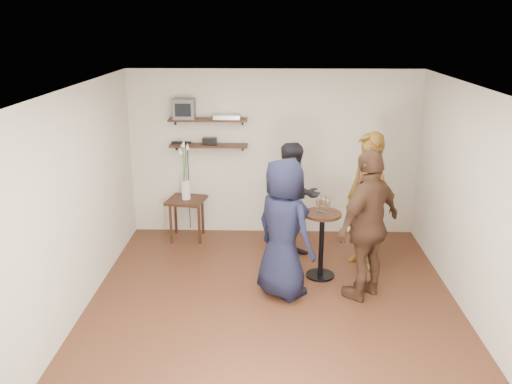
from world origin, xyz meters
TOP-DOWN VIEW (x-y plane):
  - room at (0.00, 0.00)m, footprint 4.58×5.08m
  - shelf_upper at (-1.00, 2.38)m, footprint 1.20×0.25m
  - shelf_lower at (-1.00, 2.38)m, footprint 1.20×0.25m
  - crt_monitor at (-1.35, 2.38)m, footprint 0.32×0.30m
  - dvd_deck at (-0.71, 2.38)m, footprint 0.40×0.24m
  - radio at (-0.99, 2.38)m, footprint 0.22×0.10m
  - power_strip at (-1.43, 2.42)m, footprint 0.30×0.05m
  - side_table at (-1.35, 2.15)m, footprint 0.63×0.63m
  - vase_lilies at (-1.35, 2.15)m, footprint 0.19×0.19m
  - drinks_table at (0.64, 0.87)m, footprint 0.50×0.50m
  - wine_glass_fl at (0.57, 0.83)m, footprint 0.06×0.06m
  - wine_glass_fr at (0.69, 0.86)m, footprint 0.07×0.07m
  - wine_glass_bl at (0.61, 0.94)m, footprint 0.07×0.07m
  - wine_glass_br at (0.65, 0.90)m, footprint 0.07×0.07m
  - person_plaid at (1.26, 1.23)m, footprint 0.74×0.83m
  - person_dark at (0.29, 1.51)m, footprint 1.03×0.96m
  - person_navy at (0.12, 0.37)m, footprint 1.00×1.00m
  - person_brown at (1.14, 0.36)m, footprint 1.11×1.10m

SIDE VIEW (x-z plane):
  - side_table at x=-1.35m, z-range 0.22..0.87m
  - drinks_table at x=0.64m, z-range 0.13..1.04m
  - person_dark at x=0.29m, z-range 0.00..1.69m
  - person_navy at x=0.12m, z-range 0.00..1.75m
  - person_brown at x=1.14m, z-range 0.00..1.88m
  - person_plaid at x=1.26m, z-range 0.00..1.90m
  - vase_lilies at x=-1.35m, z-range 0.48..1.43m
  - wine_glass_fl at x=0.57m, z-range 0.94..1.13m
  - wine_glass_fr at x=0.69m, z-range 0.94..1.15m
  - wine_glass_br at x=0.65m, z-range 0.94..1.16m
  - wine_glass_bl at x=0.61m, z-range 0.95..1.16m
  - room at x=0.00m, z-range -0.04..2.64m
  - shelf_lower at x=-1.00m, z-range 1.43..1.47m
  - power_strip at x=-1.43m, z-range 1.47..1.50m
  - radio at x=-0.99m, z-range 1.47..1.57m
  - shelf_upper at x=-1.00m, z-range 1.83..1.87m
  - dvd_deck at x=-0.71m, z-range 1.87..1.93m
  - crt_monitor at x=-1.35m, z-range 1.87..2.17m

